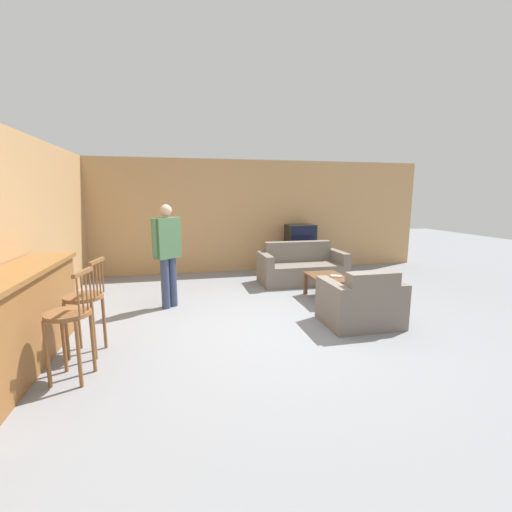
% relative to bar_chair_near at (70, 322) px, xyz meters
% --- Properties ---
extents(ground_plane, '(24.00, 24.00, 0.00)m').
position_rel_bar_chair_near_xyz_m(ground_plane, '(2.33, 0.88, -0.59)').
color(ground_plane, gray).
extents(wall_back, '(9.40, 0.08, 2.60)m').
position_rel_bar_chair_near_xyz_m(wall_back, '(2.33, 4.57, 0.71)').
color(wall_back, tan).
rests_on(wall_back, ground_plane).
extents(wall_left, '(0.08, 8.69, 2.60)m').
position_rel_bar_chair_near_xyz_m(wall_left, '(-0.94, 2.23, 0.71)').
color(wall_left, tan).
rests_on(wall_left, ground_plane).
extents(bar_counter, '(0.55, 2.57, 1.03)m').
position_rel_bar_chair_near_xyz_m(bar_counter, '(-0.61, 0.30, -0.08)').
color(bar_counter, brown).
rests_on(bar_counter, ground_plane).
extents(bar_chair_near, '(0.49, 0.49, 1.09)m').
position_rel_bar_chair_near_xyz_m(bar_chair_near, '(0.00, 0.00, 0.00)').
color(bar_chair_near, brown).
rests_on(bar_chair_near, ground_plane).
extents(bar_chair_mid, '(0.48, 0.48, 1.09)m').
position_rel_bar_chair_near_xyz_m(bar_chair_mid, '(0.00, 0.56, 0.00)').
color(bar_chair_mid, brown).
rests_on(bar_chair_mid, ground_plane).
extents(couch_far, '(1.74, 0.84, 0.82)m').
position_rel_bar_chair_near_xyz_m(couch_far, '(3.49, 3.14, -0.30)').
color(couch_far, '#70665B').
rests_on(couch_far, ground_plane).
extents(armchair_near, '(1.01, 0.80, 0.80)m').
position_rel_bar_chair_near_xyz_m(armchair_near, '(3.48, 0.70, -0.30)').
color(armchair_near, '#70665B').
rests_on(armchair_near, ground_plane).
extents(coffee_table, '(0.59, 0.89, 0.42)m').
position_rel_bar_chair_near_xyz_m(coffee_table, '(3.52, 1.88, -0.24)').
color(coffee_table, brown).
rests_on(coffee_table, ground_plane).
extents(tv_unit, '(1.01, 0.50, 0.66)m').
position_rel_bar_chair_near_xyz_m(tv_unit, '(3.84, 4.21, -0.27)').
color(tv_unit, black).
rests_on(tv_unit, ground_plane).
extents(tv, '(0.66, 0.47, 0.45)m').
position_rel_bar_chair_near_xyz_m(tv, '(3.84, 4.20, 0.29)').
color(tv, black).
rests_on(tv, tv_unit).
extents(book_on_table, '(0.22, 0.20, 0.02)m').
position_rel_bar_chair_near_xyz_m(book_on_table, '(3.62, 1.80, -0.16)').
color(book_on_table, '#B7AD99').
rests_on(book_on_table, coffee_table).
extents(person_by_window, '(0.44, 0.40, 1.65)m').
position_rel_bar_chair_near_xyz_m(person_by_window, '(0.86, 2.08, 0.34)').
color(person_by_window, '#384260').
rests_on(person_by_window, ground_plane).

